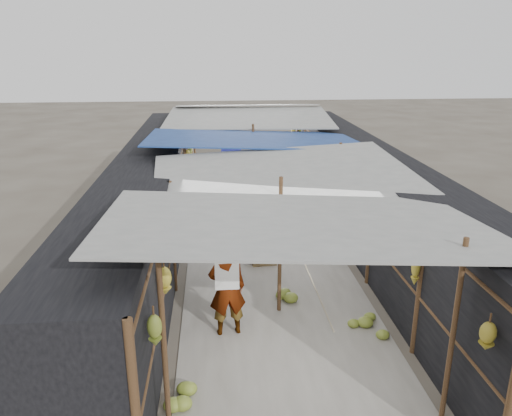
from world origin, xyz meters
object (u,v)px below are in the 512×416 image
object	(u,v)px
crate_near	(263,257)
shopper_blue	(246,229)
vendor_seated	(327,223)
vendor_elderly	(227,288)
black_basin	(290,215)

from	to	relation	value
crate_near	shopper_blue	bearing A→B (deg)	143.62
vendor_seated	vendor_elderly	bearing A→B (deg)	-33.35
black_basin	vendor_elderly	xyz separation A→B (m)	(-1.98, -5.91, 0.78)
black_basin	vendor_seated	bearing A→B (deg)	-66.79
black_basin	vendor_elderly	distance (m)	6.28
black_basin	shopper_blue	size ratio (longest dim) A/B	0.34
shopper_blue	vendor_elderly	bearing A→B (deg)	-94.85
black_basin	shopper_blue	bearing A→B (deg)	-117.08
vendor_elderly	shopper_blue	distance (m)	3.12
crate_near	vendor_elderly	xyz separation A→B (m)	(-0.90, -2.84, 0.70)
black_basin	vendor_elderly	size ratio (longest dim) A/B	0.31
crate_near	vendor_seated	distance (m)	2.29
vendor_elderly	vendor_seated	size ratio (longest dim) A/B	2.19
crate_near	vendor_elderly	distance (m)	3.06
shopper_blue	vendor_seated	size ratio (longest dim) A/B	1.96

